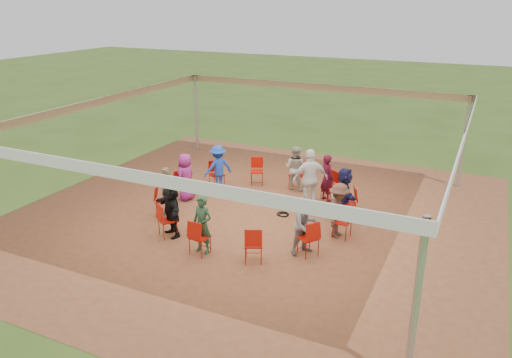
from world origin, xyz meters
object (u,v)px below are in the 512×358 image
at_px(cable_coil, 283,214).
at_px(laptop, 338,194).
at_px(chair_4, 217,175).
at_px(chair_10, 308,238).
at_px(person_seated_8, 306,225).
at_px(person_seated_2, 295,168).
at_px(chair_5, 183,185).
at_px(person_seated_1, 327,178).
at_px(person_seated_0, 344,193).
at_px(person_seated_3, 218,168).
at_px(person_seated_4, 186,177).
at_px(chair_11, 342,222).
at_px(person_seated_5, 167,192).
at_px(person_seated_6, 171,209).
at_px(chair_2, 297,175).
at_px(chair_3, 257,172).
at_px(chair_7, 168,220).
at_px(chair_9, 254,244).
at_px(chair_0, 348,202).
at_px(chair_6, 164,201).
at_px(person_seated_9, 338,210).
at_px(standing_person, 310,179).
at_px(chair_1, 330,186).
at_px(person_seated_7, 202,225).
at_px(chair_8, 200,237).

height_order(cable_coil, laptop, laptop).
xyz_separation_m(chair_4, chair_10, (4.21, -3.02, 0.00)).
bearing_deg(person_seated_8, person_seated_2, 60.00).
relative_size(chair_5, cable_coil, 2.37).
bearing_deg(person_seated_1, person_seated_0, 165.00).
distance_m(person_seated_3, person_seated_4, 1.28).
distance_m(chair_11, laptop, 1.32).
bearing_deg(person_seated_3, person_seated_5, 30.00).
height_order(person_seated_8, laptop, person_seated_8).
relative_size(person_seated_0, cable_coil, 3.84).
xyz_separation_m(person_seated_2, laptop, (1.87, -1.50, -0.05)).
bearing_deg(chair_4, laptop, 118.13).
distance_m(person_seated_2, person_seated_3, 2.47).
height_order(chair_11, person_seated_6, person_seated_6).
bearing_deg(chair_2, person_seated_8, 119.22).
bearing_deg(chair_3, chair_7, 60.00).
bearing_deg(chair_9, person_seated_6, 147.65).
distance_m(chair_0, chair_6, 5.18).
xyz_separation_m(person_seated_6, person_seated_9, (3.90, 1.77, 0.00)).
relative_size(chair_5, person_seated_1, 0.62).
height_order(chair_7, standing_person, standing_person).
bearing_deg(chair_2, person_seated_0, 147.65).
relative_size(chair_11, person_seated_0, 0.62).
bearing_deg(chair_1, chair_11, 150.00).
relative_size(chair_2, chair_11, 1.00).
height_order(person_seated_2, person_seated_5, same).
bearing_deg(chair_9, cable_coil, 73.62).
distance_m(chair_4, chair_7, 3.67).
distance_m(person_seated_0, person_seated_5, 4.94).
relative_size(chair_1, chair_10, 1.00).
bearing_deg(chair_0, laptop, 90.00).
height_order(person_seated_3, person_seated_7, same).
xyz_separation_m(chair_7, person_seated_9, (3.97, 1.86, 0.28)).
bearing_deg(chair_9, chair_0, 45.00).
bearing_deg(chair_0, person_seated_4, 75.36).
bearing_deg(person_seated_6, chair_5, 152.35).
xyz_separation_m(chair_8, person_seated_6, (-1.19, 0.57, 0.28)).
height_order(chair_4, chair_5, same).
bearing_deg(person_seated_7, chair_0, 59.22).
distance_m(chair_1, chair_9, 4.49).
distance_m(chair_8, person_seated_9, 3.59).
distance_m(chair_3, chair_5, 2.59).
bearing_deg(person_seated_8, person_seated_4, 105.00).
height_order(person_seated_3, person_seated_8, same).
bearing_deg(person_seated_2, chair_4, 27.65).
xyz_separation_m(chair_6, chair_7, (0.85, -1.04, 0.00)).
bearing_deg(person_seated_2, person_seated_1, 165.00).
distance_m(person_seated_1, standing_person, 0.86).
bearing_deg(chair_6, chair_5, 165.00).
distance_m(person_seated_1, cable_coil, 1.91).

